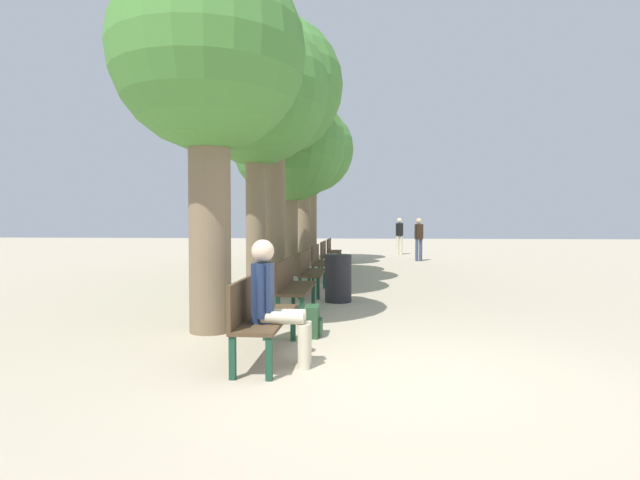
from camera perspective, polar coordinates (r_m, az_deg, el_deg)
ground_plane at (r=4.97m, az=9.67°, el=-15.28°), size 80.00×80.00×0.00m
bench_row_0 at (r=5.53m, az=-7.01°, el=-7.96°), size 0.44×1.65×0.89m
bench_row_1 at (r=7.92m, az=-3.26°, el=-4.90°), size 0.44×1.65×0.89m
bench_row_2 at (r=10.34m, az=-1.28°, el=-3.26°), size 0.44×1.65×0.89m
bench_row_3 at (r=12.78m, az=-0.05°, el=-2.24°), size 0.44×1.65×0.89m
bench_row_4 at (r=15.22m, az=0.78°, el=-1.55°), size 0.44×1.65×0.89m
bench_row_5 at (r=17.67m, az=1.38°, el=-1.05°), size 0.44×1.65×0.89m
tree_row_0 at (r=7.17m, az=-12.61°, el=19.27°), size 2.59×2.59×5.01m
tree_row_1 at (r=9.89m, az=-7.42°, el=16.33°), size 2.80×2.80×5.37m
tree_row_2 at (r=11.88m, az=-5.31°, el=16.71°), size 3.15×3.15×6.14m
tree_row_3 at (r=13.93m, az=-3.55°, el=10.62°), size 3.11×3.11×5.15m
tree_row_4 at (r=16.98m, az=-1.98°, el=10.58°), size 2.74×2.74×5.47m
tree_row_5 at (r=19.19m, az=-1.15°, el=10.12°), size 3.29×3.29×5.87m
person_seated at (r=5.15m, az=-5.25°, el=-6.75°), size 0.61×0.35×1.30m
backpack at (r=6.53m, az=-0.85°, el=-9.29°), size 0.22×0.36×0.40m
pedestrian_near at (r=22.97m, az=9.07°, el=0.73°), size 0.34×0.27×1.67m
pedestrian_mid at (r=19.21m, az=11.23°, el=0.40°), size 0.33×0.29×1.63m
trash_bin at (r=9.27m, az=2.09°, el=-4.38°), size 0.49×0.49×0.88m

